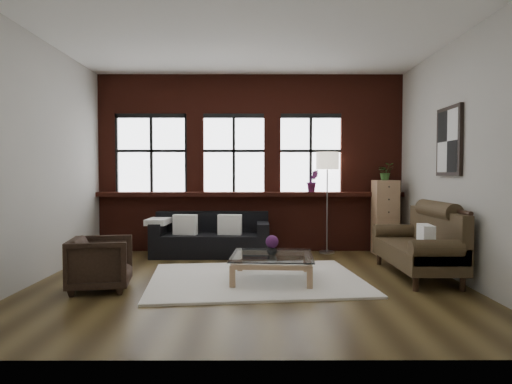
{
  "coord_description": "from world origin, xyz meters",
  "views": [
    {
      "loc": [
        0.08,
        -5.89,
        1.41
      ],
      "look_at": [
        0.1,
        0.6,
        1.15
      ],
      "focal_mm": 32.0,
      "sensor_mm": 36.0,
      "label": 1
    }
  ],
  "objects_px": {
    "dark_sofa": "(211,235)",
    "floor_lamp": "(327,199)",
    "armchair": "(101,263)",
    "vintage_settee": "(416,240)",
    "drawer_chest": "(385,217)",
    "vase": "(272,250)",
    "coffee_table": "(272,268)"
  },
  "relations": [
    {
      "from": "dark_sofa",
      "to": "floor_lamp",
      "type": "distance_m",
      "value": 2.14
    },
    {
      "from": "armchair",
      "to": "floor_lamp",
      "type": "bearing_deg",
      "value": -60.37
    },
    {
      "from": "vintage_settee",
      "to": "drawer_chest",
      "type": "distance_m",
      "value": 1.73
    },
    {
      "from": "vintage_settee",
      "to": "vase",
      "type": "bearing_deg",
      "value": -172.04
    },
    {
      "from": "drawer_chest",
      "to": "armchair",
      "type": "bearing_deg",
      "value": -149.29
    },
    {
      "from": "armchair",
      "to": "drawer_chest",
      "type": "bearing_deg",
      "value": -68.89
    },
    {
      "from": "coffee_table",
      "to": "armchair",
      "type": "bearing_deg",
      "value": -167.48
    },
    {
      "from": "dark_sofa",
      "to": "drawer_chest",
      "type": "bearing_deg",
      "value": 2.92
    },
    {
      "from": "vintage_settee",
      "to": "vase",
      "type": "xyz_separation_m",
      "value": [
        -1.99,
        -0.28,
        -0.08
      ]
    },
    {
      "from": "floor_lamp",
      "to": "dark_sofa",
      "type": "bearing_deg",
      "value": -172.71
    },
    {
      "from": "armchair",
      "to": "floor_lamp",
      "type": "xyz_separation_m",
      "value": [
        3.15,
        2.57,
        0.65
      ]
    },
    {
      "from": "dark_sofa",
      "to": "vase",
      "type": "bearing_deg",
      "value": -61.99
    },
    {
      "from": "vase",
      "to": "dark_sofa",
      "type": "bearing_deg",
      "value": 118.01
    },
    {
      "from": "dark_sofa",
      "to": "armchair",
      "type": "relative_size",
      "value": 2.79
    },
    {
      "from": "dark_sofa",
      "to": "drawer_chest",
      "type": "distance_m",
      "value": 3.06
    },
    {
      "from": "coffee_table",
      "to": "drawer_chest",
      "type": "relative_size",
      "value": 0.82
    },
    {
      "from": "floor_lamp",
      "to": "vase",
      "type": "bearing_deg",
      "value": -116.61
    },
    {
      "from": "vintage_settee",
      "to": "armchair",
      "type": "height_order",
      "value": "vintage_settee"
    },
    {
      "from": "drawer_chest",
      "to": "floor_lamp",
      "type": "relative_size",
      "value": 0.67
    },
    {
      "from": "armchair",
      "to": "coffee_table",
      "type": "xyz_separation_m",
      "value": [
        2.09,
        0.46,
        -0.16
      ]
    },
    {
      "from": "coffee_table",
      "to": "drawer_chest",
      "type": "xyz_separation_m",
      "value": [
        2.06,
        2.0,
        0.48
      ]
    },
    {
      "from": "armchair",
      "to": "vase",
      "type": "relative_size",
      "value": 5.09
    },
    {
      "from": "vase",
      "to": "floor_lamp",
      "type": "relative_size",
      "value": 0.07
    },
    {
      "from": "drawer_chest",
      "to": "coffee_table",
      "type": "bearing_deg",
      "value": -135.8
    },
    {
      "from": "dark_sofa",
      "to": "vintage_settee",
      "type": "height_order",
      "value": "vintage_settee"
    },
    {
      "from": "armchair",
      "to": "vase",
      "type": "height_order",
      "value": "armchair"
    },
    {
      "from": "vintage_settee",
      "to": "vase",
      "type": "relative_size",
      "value": 13.33
    },
    {
      "from": "drawer_chest",
      "to": "vintage_settee",
      "type": "bearing_deg",
      "value": -92.19
    },
    {
      "from": "vintage_settee",
      "to": "armchair",
      "type": "relative_size",
      "value": 2.62
    },
    {
      "from": "dark_sofa",
      "to": "vintage_settee",
      "type": "relative_size",
      "value": 1.07
    },
    {
      "from": "vintage_settee",
      "to": "drawer_chest",
      "type": "relative_size",
      "value": 1.44
    },
    {
      "from": "vintage_settee",
      "to": "floor_lamp",
      "type": "height_order",
      "value": "floor_lamp"
    }
  ]
}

